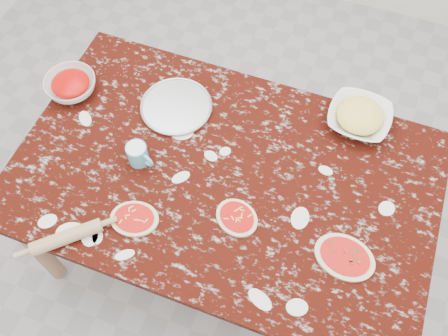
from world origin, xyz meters
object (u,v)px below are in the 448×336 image
Objects in this scene: worktable at (224,185)px; cheese_bowl at (359,118)px; rolling_pin at (66,237)px; sauce_bowl at (71,85)px; pizza_tray at (176,107)px; flour_mug at (138,154)px.

cheese_bowl reaches higher than worktable.
worktable is at bearing 46.22° from rolling_pin.
worktable is at bearing -11.97° from sauce_bowl.
cheese_bowl reaches higher than rolling_pin.
sauce_bowl is at bearing -167.35° from cheese_bowl.
worktable is 0.38m from pizza_tray.
flour_mug reaches higher than rolling_pin.
flour_mug is at bearing -96.11° from pizza_tray.
cheese_bowl is at bearing 45.51° from rolling_pin.
pizza_tray is at bearing 8.98° from sauce_bowl.
rolling_pin is at bearing -133.78° from worktable.
flour_mug is (-0.33, -0.06, 0.13)m from worktable.
sauce_bowl reaches higher than pizza_tray.
worktable is 0.36m from flour_mug.
cheese_bowl is 2.14× the size of flour_mug.
rolling_pin is at bearing -134.49° from cheese_bowl.
flour_mug is at bearing -170.12° from worktable.
pizza_tray is 0.45m from sauce_bowl.
flour_mug is (0.41, -0.21, 0.01)m from sauce_bowl.
cheese_bowl is (1.16, 0.26, -0.00)m from sauce_bowl.
cheese_bowl reaches higher than pizza_tray.
cheese_bowl is 0.99× the size of rolling_pin.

